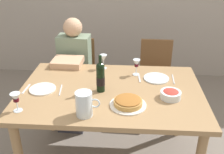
{
  "coord_description": "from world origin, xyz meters",
  "views": [
    {
      "loc": [
        0.14,
        -1.89,
        1.83
      ],
      "look_at": [
        0.0,
        0.08,
        0.84
      ],
      "focal_mm": 42.35,
      "sensor_mm": 36.0,
      "label": 1
    }
  ],
  "objects_px": {
    "baked_tart": "(128,102)",
    "dinner_plate_right_setting": "(43,89)",
    "dinner_plate_left_setting": "(156,78)",
    "diner_left": "(73,71)",
    "dining_table": "(111,99)",
    "wine_glass_right_diner": "(136,64)",
    "wine_glass_centre": "(103,59)",
    "chair_right": "(155,73)",
    "wine_bottle": "(101,77)",
    "water_pitcher": "(84,105)",
    "chair_left": "(78,71)",
    "salad_bowl": "(171,94)",
    "wine_glass_left_diner": "(16,98)"
  },
  "relations": [
    {
      "from": "wine_glass_right_diner",
      "to": "chair_right",
      "type": "relative_size",
      "value": 0.17
    },
    {
      "from": "water_pitcher",
      "to": "salad_bowl",
      "type": "distance_m",
      "value": 0.69
    },
    {
      "from": "water_pitcher",
      "to": "diner_left",
      "type": "xyz_separation_m",
      "value": [
        -0.3,
        1.01,
        -0.22
      ]
    },
    {
      "from": "water_pitcher",
      "to": "chair_right",
      "type": "xyz_separation_m",
      "value": [
        0.61,
        1.25,
        -0.34
      ]
    },
    {
      "from": "wine_bottle",
      "to": "water_pitcher",
      "type": "xyz_separation_m",
      "value": [
        -0.08,
        -0.35,
        -0.05
      ]
    },
    {
      "from": "dining_table",
      "to": "baked_tart",
      "type": "bearing_deg",
      "value": -57.58
    },
    {
      "from": "salad_bowl",
      "to": "wine_glass_left_diner",
      "type": "xyz_separation_m",
      "value": [
        -1.12,
        -0.25,
        0.07
      ]
    },
    {
      "from": "dinner_plate_left_setting",
      "to": "diner_left",
      "type": "relative_size",
      "value": 0.19
    },
    {
      "from": "dining_table",
      "to": "baked_tart",
      "type": "height_order",
      "value": "baked_tart"
    },
    {
      "from": "wine_glass_centre",
      "to": "chair_left",
      "type": "distance_m",
      "value": 0.68
    },
    {
      "from": "wine_glass_right_diner",
      "to": "water_pitcher",
      "type": "bearing_deg",
      "value": -118.92
    },
    {
      "from": "water_pitcher",
      "to": "diner_left",
      "type": "relative_size",
      "value": 0.16
    },
    {
      "from": "diner_left",
      "to": "chair_right",
      "type": "xyz_separation_m",
      "value": [
        0.91,
        0.24,
        -0.12
      ]
    },
    {
      "from": "salad_bowl",
      "to": "wine_glass_right_diner",
      "type": "relative_size",
      "value": 1.08
    },
    {
      "from": "baked_tart",
      "to": "chair_left",
      "type": "relative_size",
      "value": 0.31
    },
    {
      "from": "diner_left",
      "to": "dinner_plate_left_setting",
      "type": "bearing_deg",
      "value": 156.47
    },
    {
      "from": "dining_table",
      "to": "dinner_plate_left_setting",
      "type": "bearing_deg",
      "value": 30.04
    },
    {
      "from": "wine_glass_left_diner",
      "to": "dinner_plate_right_setting",
      "type": "height_order",
      "value": "wine_glass_left_diner"
    },
    {
      "from": "baked_tart",
      "to": "diner_left",
      "type": "bearing_deg",
      "value": 124.67
    },
    {
      "from": "wine_glass_left_diner",
      "to": "wine_glass_right_diner",
      "type": "bearing_deg",
      "value": 37.09
    },
    {
      "from": "baked_tart",
      "to": "chair_left",
      "type": "height_order",
      "value": "chair_left"
    },
    {
      "from": "baked_tart",
      "to": "wine_glass_left_diner",
      "type": "xyz_separation_m",
      "value": [
        -0.79,
        -0.12,
        0.08
      ]
    },
    {
      "from": "salad_bowl",
      "to": "wine_glass_right_diner",
      "type": "height_order",
      "value": "wine_glass_right_diner"
    },
    {
      "from": "wine_glass_right_diner",
      "to": "wine_glass_centre",
      "type": "relative_size",
      "value": 1.07
    },
    {
      "from": "dining_table",
      "to": "diner_left",
      "type": "relative_size",
      "value": 1.29
    },
    {
      "from": "baked_tart",
      "to": "wine_glass_centre",
      "type": "xyz_separation_m",
      "value": [
        -0.24,
        0.64,
        0.07
      ]
    },
    {
      "from": "dinner_plate_right_setting",
      "to": "diner_left",
      "type": "distance_m",
      "value": 0.7
    },
    {
      "from": "dinner_plate_left_setting",
      "to": "chair_left",
      "type": "height_order",
      "value": "chair_left"
    },
    {
      "from": "salad_bowl",
      "to": "chair_left",
      "type": "xyz_separation_m",
      "value": [
        -0.92,
        0.97,
        -0.3
      ]
    },
    {
      "from": "wine_glass_centre",
      "to": "dinner_plate_left_setting",
      "type": "xyz_separation_m",
      "value": [
        0.49,
        -0.19,
        -0.09
      ]
    },
    {
      "from": "dinner_plate_right_setting",
      "to": "chair_right",
      "type": "bearing_deg",
      "value": 42.16
    },
    {
      "from": "water_pitcher",
      "to": "wine_glass_right_diner",
      "type": "bearing_deg",
      "value": 61.08
    },
    {
      "from": "wine_glass_centre",
      "to": "chair_right",
      "type": "bearing_deg",
      "value": 40.15
    },
    {
      "from": "dining_table",
      "to": "water_pitcher",
      "type": "distance_m",
      "value": 0.43
    },
    {
      "from": "wine_bottle",
      "to": "baked_tart",
      "type": "distance_m",
      "value": 0.32
    },
    {
      "from": "dining_table",
      "to": "wine_glass_centre",
      "type": "bearing_deg",
      "value": 103.55
    },
    {
      "from": "chair_right",
      "to": "wine_glass_centre",
      "type": "bearing_deg",
      "value": 41.81
    },
    {
      "from": "baked_tart",
      "to": "dinner_plate_right_setting",
      "type": "distance_m",
      "value": 0.73
    },
    {
      "from": "water_pitcher",
      "to": "wine_glass_right_diner",
      "type": "height_order",
      "value": "water_pitcher"
    },
    {
      "from": "dinner_plate_left_setting",
      "to": "chair_right",
      "type": "relative_size",
      "value": 0.26
    },
    {
      "from": "chair_left",
      "to": "dinner_plate_right_setting",
      "type": "bearing_deg",
      "value": 85.42
    },
    {
      "from": "wine_bottle",
      "to": "diner_left",
      "type": "distance_m",
      "value": 0.81
    },
    {
      "from": "wine_bottle",
      "to": "wine_glass_centre",
      "type": "relative_size",
      "value": 2.23
    },
    {
      "from": "wine_glass_left_diner",
      "to": "diner_left",
      "type": "bearing_deg",
      "value": 79.13
    },
    {
      "from": "dinner_plate_left_setting",
      "to": "salad_bowl",
      "type": "bearing_deg",
      "value": -75.66
    },
    {
      "from": "dinner_plate_right_setting",
      "to": "chair_left",
      "type": "bearing_deg",
      "value": 82.82
    },
    {
      "from": "dinner_plate_left_setting",
      "to": "dinner_plate_right_setting",
      "type": "bearing_deg",
      "value": -164.73
    },
    {
      "from": "dining_table",
      "to": "dinner_plate_left_setting",
      "type": "distance_m",
      "value": 0.46
    },
    {
      "from": "wine_bottle",
      "to": "chair_right",
      "type": "xyz_separation_m",
      "value": [
        0.53,
        0.9,
        -0.39
      ]
    },
    {
      "from": "chair_left",
      "to": "chair_right",
      "type": "xyz_separation_m",
      "value": [
        0.9,
        0.01,
        0.0
      ]
    }
  ]
}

